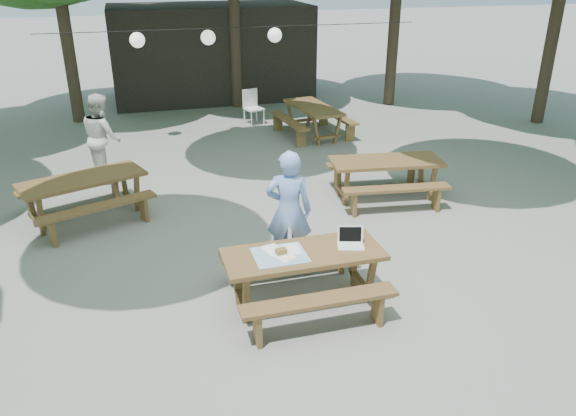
% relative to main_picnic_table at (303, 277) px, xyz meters
% --- Properties ---
extents(ground, '(80.00, 80.00, 0.00)m').
position_rel_main_picnic_table_xyz_m(ground, '(0.25, 1.62, -0.39)').
color(ground, slate).
rests_on(ground, ground).
extents(pavilion, '(6.00, 3.00, 2.80)m').
position_rel_main_picnic_table_xyz_m(pavilion, '(0.75, 12.12, 1.01)').
color(pavilion, black).
rests_on(pavilion, ground).
extents(main_picnic_table, '(2.00, 1.58, 0.75)m').
position_rel_main_picnic_table_xyz_m(main_picnic_table, '(0.00, 0.00, 0.00)').
color(main_picnic_table, '#4D321B').
rests_on(main_picnic_table, ground).
extents(picnic_table_nw, '(2.34, 2.16, 0.75)m').
position_rel_main_picnic_table_xyz_m(picnic_table_nw, '(-2.78, 3.47, 0.00)').
color(picnic_table_nw, '#4D321B').
rests_on(picnic_table_nw, ground).
extents(picnic_table_ne, '(2.09, 1.82, 0.75)m').
position_rel_main_picnic_table_xyz_m(picnic_table_ne, '(2.48, 2.91, 0.00)').
color(picnic_table_ne, '#4D321B').
rests_on(picnic_table_ne, ground).
extents(picnic_table_far_e, '(1.78, 2.08, 0.75)m').
position_rel_main_picnic_table_xyz_m(picnic_table_far_e, '(2.47, 7.09, 0.00)').
color(picnic_table_far_e, '#4D321B').
rests_on(picnic_table_far_e, ground).
extents(woman, '(0.74, 0.60, 1.76)m').
position_rel_main_picnic_table_xyz_m(woman, '(0.09, 0.97, 0.49)').
color(woman, '#7D9FE5').
rests_on(woman, ground).
extents(second_person, '(0.90, 1.01, 1.73)m').
position_rel_main_picnic_table_xyz_m(second_person, '(-2.47, 5.39, 0.48)').
color(second_person, silver).
rests_on(second_person, ground).
extents(plastic_chair, '(0.55, 0.55, 0.90)m').
position_rel_main_picnic_table_xyz_m(plastic_chair, '(1.29, 8.59, -0.13)').
color(plastic_chair, white).
rests_on(plastic_chair, ground).
extents(laptop, '(0.39, 0.34, 0.24)m').
position_rel_main_picnic_table_xyz_m(laptop, '(0.63, 0.02, 0.42)').
color(laptop, white).
rests_on(laptop, main_picnic_table).
extents(tabletop_clutter, '(0.65, 0.59, 0.08)m').
position_rel_main_picnic_table_xyz_m(tabletop_clutter, '(-0.29, 0.01, 0.37)').
color(tabletop_clutter, '#336EAE').
rests_on(tabletop_clutter, main_picnic_table).
extents(paper_lanterns, '(9.00, 0.34, 0.38)m').
position_rel_main_picnic_table_xyz_m(paper_lanterns, '(0.06, 7.62, 2.02)').
color(paper_lanterns, black).
rests_on(paper_lanterns, ground).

